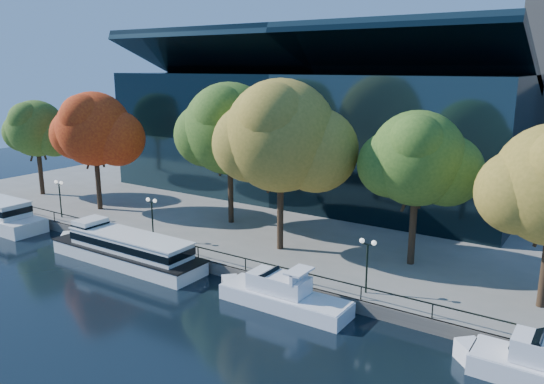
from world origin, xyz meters
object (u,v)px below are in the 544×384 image
Objects in this scene: tree_2 at (231,131)px; tree_4 at (419,161)px; tree_3 at (282,138)px; lamp_1 at (152,209)px; cruiser_near at (279,294)px; tree_0 at (37,130)px; tree_1 at (95,131)px; lamp_2 at (367,253)px; tour_boat at (123,247)px; lamp_0 at (59,190)px.

tree_2 is 1.14× the size of tree_4.
tree_2 is 9.65m from tree_3.
lamp_1 is (-22.33, -7.35, -5.65)m from tree_4.
lamp_1 reaches higher than cruiser_near.
tree_1 is (12.03, -0.71, 0.75)m from tree_0.
tree_3 is 1.19× the size of tree_4.
tree_3 is at bearing -165.33° from tree_4.
tree_1 is 24.52m from tree_3.
tree_3 reaches higher than lamp_2.
lamp_2 is at bearing 34.94° from cruiser_near.
lamp_2 is (-0.87, -7.35, -5.65)m from tree_4.
tour_boat is 1.46× the size of tree_0.
lamp_1 is at bearing 167.71° from cruiser_near.
tree_2 reaches higher than lamp_1.
lamp_2 is (34.56, -4.51, -5.98)m from tree_1.
lamp_1 is at bearing 0.00° from lamp_0.
tree_4 is 3.12× the size of lamp_0.
tree_0 is 2.94× the size of lamp_0.
tree_0 is 0.82× the size of tree_2.
tree_1 is at bearing -165.53° from tree_2.
lamp_2 reaches higher than cruiser_near.
lamp_1 is (-11.40, -4.49, -6.93)m from tree_3.
lamp_0 is (-13.98, 3.72, 2.59)m from tour_boat.
cruiser_near is 0.91× the size of tree_0.
lamp_2 is at bearing -96.76° from tree_4.
lamp_2 is (18.78, -8.59, -6.59)m from tree_2.
lamp_0 is at bearing -168.53° from tree_4.
tour_boat is 1.30× the size of tree_1.
tour_boat is 4.28× the size of lamp_0.
cruiser_near is at bearing 0.54° from tour_boat.
cruiser_near is 43.19m from tree_0.
lamp_1 is (25.12, -5.22, -5.22)m from tree_0.
tour_boat is 15.57m from tree_2.
tree_2 is 3.57× the size of lamp_0.
lamp_0 is 1.00× the size of lamp_1.
tree_1 is 16.30m from tree_2.
cruiser_near is at bearing -118.69° from tree_4.
tree_2 is 3.57× the size of lamp_1.
tour_boat is at bearing -19.52° from tree_0.
cruiser_near is 6.91m from lamp_2.
tree_0 is 47.17m from lamp_2.
tree_3 is 13.01m from lamp_2.
tree_2 is 19.78m from lamp_0.
tour_boat is 14.70m from lamp_0.
tour_boat is 16.27m from cruiser_near.
tree_4 is at bearing 4.58° from tree_1.
lamp_1 is (13.88, 0.00, 0.00)m from lamp_0.
lamp_0 and lamp_2 have the same top height.
tree_1 is 15.09m from lamp_1.
tree_3 is (-4.96, 8.05, 9.93)m from cruiser_near.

